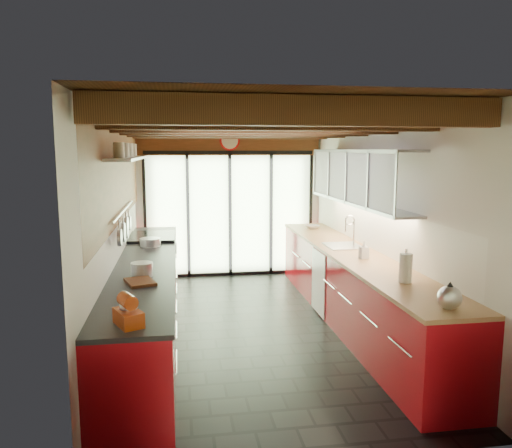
# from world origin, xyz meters

# --- Properties ---
(ground) EXTENTS (5.50, 5.50, 0.00)m
(ground) POSITION_xyz_m (0.00, 0.00, 0.00)
(ground) COLOR black
(ground) RESTS_ON ground
(room_shell) EXTENTS (5.50, 5.50, 5.50)m
(room_shell) POSITION_xyz_m (0.00, 0.00, 1.65)
(room_shell) COLOR silver
(room_shell) RESTS_ON ground
(ceiling_beams) EXTENTS (3.14, 5.06, 4.90)m
(ceiling_beams) POSITION_xyz_m (-0.00, 0.38, 2.46)
(ceiling_beams) COLOR #593316
(ceiling_beams) RESTS_ON ground
(glass_door) EXTENTS (2.95, 0.10, 2.90)m
(glass_door) POSITION_xyz_m (0.00, 2.69, 1.66)
(glass_door) COLOR #C6EAAD
(glass_door) RESTS_ON ground
(left_counter) EXTENTS (0.68, 5.00, 0.92)m
(left_counter) POSITION_xyz_m (-1.28, 0.00, 0.46)
(left_counter) COLOR #AE0E17
(left_counter) RESTS_ON ground
(range_stove) EXTENTS (0.66, 0.90, 0.97)m
(range_stove) POSITION_xyz_m (-1.28, 1.45, 0.47)
(range_stove) COLOR silver
(range_stove) RESTS_ON ground
(right_counter) EXTENTS (0.68, 5.00, 0.92)m
(right_counter) POSITION_xyz_m (1.27, 0.00, 0.46)
(right_counter) COLOR #AE0E17
(right_counter) RESTS_ON ground
(sink_assembly) EXTENTS (0.45, 0.52, 0.43)m
(sink_assembly) POSITION_xyz_m (1.29, 0.40, 0.96)
(sink_assembly) COLOR silver
(sink_assembly) RESTS_ON right_counter
(upper_cabinets_right) EXTENTS (0.34, 3.00, 3.00)m
(upper_cabinets_right) POSITION_xyz_m (1.43, 0.30, 1.85)
(upper_cabinets_right) COLOR silver
(upper_cabinets_right) RESTS_ON ground
(left_wall_fixtures) EXTENTS (0.28, 2.60, 0.96)m
(left_wall_fixtures) POSITION_xyz_m (-1.47, 0.14, 1.88)
(left_wall_fixtures) COLOR silver
(left_wall_fixtures) RESTS_ON ground
(stand_mixer) EXTENTS (0.25, 0.31, 0.25)m
(stand_mixer) POSITION_xyz_m (-1.27, -2.24, 1.02)
(stand_mixer) COLOR #B93C0E
(stand_mixer) RESTS_ON left_counter
(pot_large) EXTENTS (0.24, 0.24, 0.14)m
(pot_large) POSITION_xyz_m (-1.27, -0.80, 0.99)
(pot_large) COLOR silver
(pot_large) RESTS_ON left_counter
(pot_small) EXTENTS (0.35, 0.35, 0.11)m
(pot_small) POSITION_xyz_m (-1.27, 0.82, 0.97)
(pot_small) COLOR silver
(pot_small) RESTS_ON left_counter
(cutting_board) EXTENTS (0.34, 0.40, 0.03)m
(cutting_board) POSITION_xyz_m (-1.27, -1.08, 0.93)
(cutting_board) COLOR brown
(cutting_board) RESTS_ON left_counter
(kettle) EXTENTS (0.26, 0.28, 0.23)m
(kettle) POSITION_xyz_m (1.27, -2.25, 1.02)
(kettle) COLOR silver
(kettle) RESTS_ON right_counter
(paper_towel) EXTENTS (0.15, 0.15, 0.34)m
(paper_towel) POSITION_xyz_m (1.27, -1.45, 1.06)
(paper_towel) COLOR white
(paper_towel) RESTS_ON right_counter
(soap_bottle) EXTENTS (0.10, 0.10, 0.21)m
(soap_bottle) POSITION_xyz_m (1.27, -0.36, 1.03)
(soap_bottle) COLOR silver
(soap_bottle) RESTS_ON right_counter
(bowl) EXTENTS (0.27, 0.27, 0.06)m
(bowl) POSITION_xyz_m (1.27, 1.95, 0.95)
(bowl) COLOR silver
(bowl) RESTS_ON right_counter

